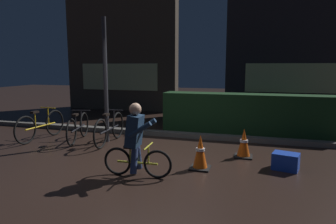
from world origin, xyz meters
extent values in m
plane|color=black|center=(0.00, 0.00, 0.00)|extent=(40.00, 40.00, 0.00)
cube|color=#56544F|center=(0.00, 2.20, 0.06)|extent=(12.00, 0.24, 0.12)
cube|color=#19381C|center=(1.80, 3.10, 0.55)|extent=(4.80, 0.70, 1.10)
cube|color=#42382D|center=(-3.64, 6.50, 2.42)|extent=(4.87, 0.50, 4.83)
cube|color=#BFCC8C|center=(-3.64, 6.23, 1.40)|extent=(3.41, 0.04, 1.10)
cube|color=#262328|center=(3.27, 7.20, 2.40)|extent=(5.18, 0.50, 4.79)
cube|color=#BFCC8C|center=(3.27, 6.93, 1.40)|extent=(3.62, 0.04, 1.10)
cylinder|color=#2D2D33|center=(-1.54, 1.20, 1.49)|extent=(0.10, 0.10, 2.98)
torus|color=black|center=(-3.22, 1.43, 0.34)|extent=(0.08, 0.68, 0.68)
torus|color=black|center=(-3.27, 0.41, 0.34)|extent=(0.08, 0.68, 0.68)
cylinder|color=gold|center=(-3.25, 0.92, 0.34)|extent=(0.08, 1.02, 0.04)
cylinder|color=gold|center=(-3.25, 0.74, 0.53)|extent=(0.03, 0.03, 0.38)
cube|color=black|center=(-3.25, 0.74, 0.72)|extent=(0.11, 0.20, 0.05)
cylinder|color=gold|center=(-3.23, 1.20, 0.56)|extent=(0.03, 0.03, 0.43)
cylinder|color=gold|center=(-3.23, 1.20, 0.77)|extent=(0.46, 0.05, 0.02)
torus|color=black|center=(-2.39, 1.52, 0.32)|extent=(0.21, 0.63, 0.64)
torus|color=black|center=(-2.14, 0.60, 0.32)|extent=(0.21, 0.63, 0.64)
cylinder|color=black|center=(-2.26, 1.06, 0.32)|extent=(0.28, 0.94, 0.04)
cylinder|color=black|center=(-2.22, 0.90, 0.50)|extent=(0.03, 0.03, 0.36)
cube|color=black|center=(-2.22, 0.90, 0.68)|extent=(0.15, 0.22, 0.05)
cylinder|color=black|center=(-2.33, 1.31, 0.52)|extent=(0.03, 0.03, 0.40)
cylinder|color=black|center=(-2.33, 1.31, 0.73)|extent=(0.45, 0.14, 0.02)
torus|color=black|center=(-1.45, 1.60, 0.34)|extent=(0.09, 0.68, 0.68)
torus|color=black|center=(-1.38, 0.58, 0.34)|extent=(0.09, 0.68, 0.68)
cylinder|color=black|center=(-1.41, 1.09, 0.34)|extent=(0.10, 1.01, 0.04)
cylinder|color=black|center=(-1.40, 0.91, 0.53)|extent=(0.03, 0.03, 0.38)
cube|color=black|center=(-1.40, 0.91, 0.72)|extent=(0.11, 0.21, 0.05)
cylinder|color=black|center=(-1.43, 1.37, 0.55)|extent=(0.03, 0.03, 0.43)
cylinder|color=black|center=(-1.43, 1.37, 0.77)|extent=(0.46, 0.06, 0.02)
cube|color=black|center=(1.02, -0.10, 0.01)|extent=(0.36, 0.36, 0.03)
cone|color=#EA560F|center=(1.02, -0.10, 0.33)|extent=(0.26, 0.26, 0.60)
cylinder|color=white|center=(1.02, -0.10, 0.36)|extent=(0.16, 0.16, 0.05)
cube|color=black|center=(1.73, 0.85, 0.01)|extent=(0.36, 0.36, 0.03)
cone|color=#EA560F|center=(1.73, 0.85, 0.31)|extent=(0.26, 0.26, 0.56)
cylinder|color=white|center=(1.73, 0.85, 0.34)|extent=(0.16, 0.16, 0.05)
cube|color=#193DB7|center=(2.49, 0.30, 0.15)|extent=(0.50, 0.42, 0.30)
torus|color=black|center=(0.44, -0.78, 0.24)|extent=(0.49, 0.07, 0.48)
torus|color=black|center=(-0.27, -0.82, 0.24)|extent=(0.49, 0.07, 0.48)
cylinder|color=gold|center=(0.08, -0.80, 0.24)|extent=(0.70, 0.08, 0.04)
cylinder|color=gold|center=(-0.04, -0.80, 0.37)|extent=(0.03, 0.03, 0.26)
cube|color=black|center=(-0.04, -0.80, 0.51)|extent=(0.21, 0.11, 0.05)
cylinder|color=gold|center=(0.28, -0.78, 0.39)|extent=(0.03, 0.03, 0.30)
cylinder|color=gold|center=(0.28, -0.78, 0.54)|extent=(0.05, 0.46, 0.02)
cylinder|color=navy|center=(0.06, -0.70, 0.30)|extent=(0.12, 0.21, 0.42)
cylinder|color=navy|center=(0.07, -0.90, 0.30)|extent=(0.12, 0.21, 0.42)
cube|color=#192D47|center=(0.04, -0.80, 0.79)|extent=(0.28, 0.33, 0.54)
sphere|color=tan|center=(0.06, -0.80, 1.15)|extent=(0.20, 0.20, 0.20)
cylinder|color=#192D47|center=(0.18, -0.65, 0.84)|extent=(0.40, 0.10, 0.29)
cylinder|color=#192D47|center=(0.19, -0.93, 0.84)|extent=(0.40, 0.10, 0.29)
ellipsoid|color=black|center=(-0.03, -0.60, 0.74)|extent=(0.33, 0.18, 0.24)
camera|label=1|loc=(1.96, -5.25, 1.83)|focal=32.04mm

